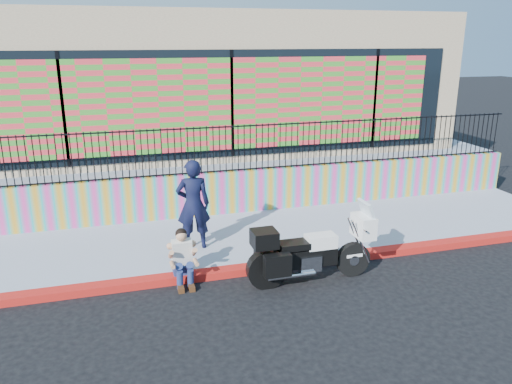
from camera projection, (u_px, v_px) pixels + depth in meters
name	position (u px, v px, depth m)	size (l,w,h in m)	color
ground	(280.00, 268.00, 10.22)	(90.00, 90.00, 0.00)	black
red_curb	(281.00, 265.00, 10.20)	(16.00, 0.30, 0.15)	#B7270D
sidewalk	(258.00, 236.00, 11.72)	(16.00, 3.00, 0.15)	#9198AE
mural_wall	(241.00, 191.00, 13.00)	(16.00, 0.20, 1.10)	#E63C9A
metal_fence	(240.00, 148.00, 12.67)	(15.80, 0.04, 1.20)	black
elevated_platform	(205.00, 153.00, 17.71)	(16.00, 10.00, 1.25)	#9198AE
storefront_building	(204.00, 78.00, 16.74)	(14.00, 8.06, 4.00)	tan
police_motorcycle	(309.00, 251.00, 9.50)	(2.47, 0.82, 1.53)	black
police_officer	(193.00, 205.00, 10.61)	(0.72, 0.47, 1.96)	black
seated_man	(183.00, 263.00, 9.44)	(0.54, 0.71, 1.06)	navy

